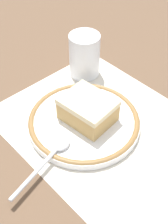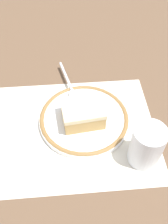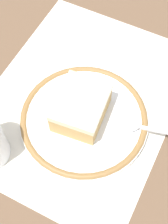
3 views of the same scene
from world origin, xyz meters
name	(u,v)px [view 3 (image 3 of 3)]	position (x,y,z in m)	size (l,w,h in m)	color
ground_plane	(82,100)	(0.00, 0.00, 0.00)	(2.40, 2.40, 0.00)	brown
placemat	(82,100)	(0.00, 0.00, 0.00)	(0.40, 0.31, 0.00)	beige
plate	(84,119)	(-0.04, -0.02, 0.01)	(0.21, 0.21, 0.02)	white
cake_slice	(81,107)	(-0.03, -0.02, 0.04)	(0.10, 0.09, 0.05)	tan
spoon	(147,128)	(-0.01, -0.12, 0.02)	(0.05, 0.15, 0.01)	silver
napkin	(87,41)	(0.12, 0.05, 0.00)	(0.13, 0.11, 0.00)	white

